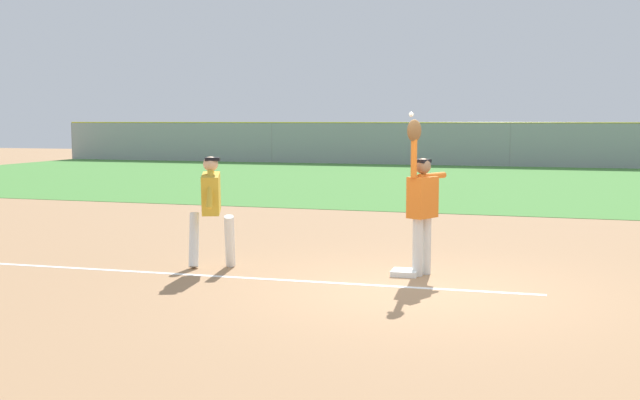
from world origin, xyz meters
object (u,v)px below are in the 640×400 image
at_px(parked_car_green, 321,148).
at_px(parked_car_blue, 541,150).
at_px(first_base, 405,273).
at_px(parked_car_tan, 423,149).
at_px(runner, 211,204).
at_px(fielder, 422,199).
at_px(baseball, 411,114).

xyz_separation_m(parked_car_green, parked_car_blue, (12.34, 0.02, 0.00)).
relative_size(parked_car_green, parked_car_blue, 1.01).
relative_size(first_base, parked_car_tan, 0.09).
xyz_separation_m(runner, parked_car_green, (-7.59, 31.57, -0.32)).
xyz_separation_m(parked_car_tan, parked_car_blue, (6.28, 0.51, 0.00)).
bearing_deg(fielder, baseball, -10.66).
bearing_deg(parked_car_blue, baseball, -92.88).
distance_m(runner, parked_car_green, 32.47).
bearing_deg(parked_car_tan, parked_car_green, 174.54).
relative_size(fielder, parked_car_blue, 0.52).
distance_m(fielder, parked_car_green, 33.01).
distance_m(fielder, parked_car_blue, 31.25).
bearing_deg(parked_car_tan, fielder, -82.09).
height_order(first_base, baseball, baseball).
bearing_deg(parked_car_tan, first_base, -82.51).
relative_size(baseball, parked_car_blue, 0.02).
bearing_deg(parked_car_green, runner, -74.11).
bearing_deg(baseball, first_base, -95.69).
bearing_deg(runner, first_base, -14.64).
distance_m(fielder, parked_car_tan, 31.07).
bearing_deg(fielder, first_base, 49.21).
bearing_deg(runner, baseball, -10.15).
bearing_deg(fielder, parked_car_tan, -53.57).
distance_m(first_base, fielder, 1.11).
bearing_deg(parked_car_tan, parked_car_blue, 3.83).
xyz_separation_m(first_base, parked_car_blue, (1.78, 31.30, 0.63)).
bearing_deg(runner, parked_car_green, 83.43).
distance_m(runner, parked_car_tan, 31.11).
relative_size(first_base, baseball, 5.14).
height_order(baseball, parked_car_blue, baseball).
xyz_separation_m(first_base, runner, (-2.96, -0.28, 0.96)).
height_order(baseball, parked_car_green, baseball).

